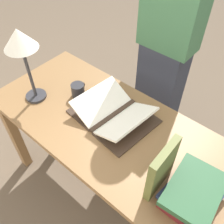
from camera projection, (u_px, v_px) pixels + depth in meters
ground_plane at (113, 190)px, 1.87m from camera, size 12.00×12.00×0.00m
reading_desk at (113, 139)px, 1.41m from camera, size 1.47×0.64×0.73m
open_book at (113, 113)px, 1.36m from camera, size 0.46×0.38×0.10m
book_stack_tall at (193, 193)px, 1.03m from camera, size 0.22×0.29×0.09m
book_standing_upright at (162, 169)px, 1.02m from camera, size 0.04×0.19×0.26m
reading_lamp at (21, 44)px, 1.23m from camera, size 0.17×0.17×0.44m
coffee_mug at (78, 90)px, 1.47m from camera, size 0.08×0.11×0.08m
person_reader at (168, 40)px, 1.59m from camera, size 0.36×0.23×1.83m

